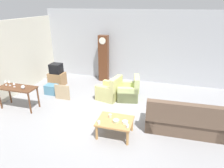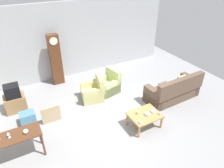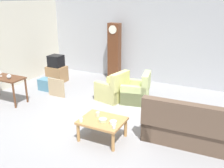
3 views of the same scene
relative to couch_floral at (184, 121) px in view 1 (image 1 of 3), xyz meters
The scene contains 22 objects.
ground_plane 2.22m from the couch_floral, behind, with size 10.40×10.40×0.00m, color gray.
garage_door_wall 4.52m from the couch_floral, 120.17° to the left, with size 8.40×0.16×3.20m, color #ADAFB5.
pegboard_wall_left 6.50m from the couch_floral, behind, with size 0.12×6.40×2.88m, color beige.
couch_floral is the anchor object (origin of this frame).
armchair_olive_near 2.99m from the couch_floral, 151.06° to the left, with size 0.93×0.91×0.92m.
armchair_olive_far 2.50m from the couch_floral, 139.50° to the left, with size 0.93×0.90×0.92m.
coffee_table_wood 1.96m from the couch_floral, 159.55° to the right, with size 0.96×0.76×0.47m.
console_table_dark 5.46m from the couch_floral, behind, with size 1.30×0.56×0.79m.
grandfather_clock 4.80m from the couch_floral, 136.47° to the left, with size 0.44×0.30×2.13m.
tv_stand_cabinet 5.68m from the couch_floral, 158.03° to the left, with size 0.68×0.52×0.57m, color #997047.
tv_crt 5.70m from the couch_floral, 158.03° to the left, with size 0.48×0.44×0.42m, color black.
framed_picture_leaning 4.44m from the couch_floral, 168.21° to the left, with size 0.60×0.05×0.58m, color tan.
storage_box_blue 5.18m from the couch_floral, 166.15° to the left, with size 0.47×0.38×0.39m, color teal.
glass_dome_cloche 5.19m from the couch_floral, behind, with size 0.13×0.13×0.13m, color silver.
cup_white_porcelain 2.41m from the couch_floral, 156.31° to the right, with size 0.08×0.08×0.09m, color white.
cup_blue_rimmed 1.71m from the couch_floral, 147.46° to the right, with size 0.07×0.07×0.09m, color silver.
cup_cream_tall 2.09m from the couch_floral, 164.06° to the right, with size 0.09×0.09×0.10m, color beige.
bowl_white_stacked 1.71m from the couch_floral, 154.43° to the right, with size 0.15×0.15×0.06m, color white.
bowl_shallow_green 1.94m from the couch_floral, 157.38° to the right, with size 0.18×0.18×0.06m, color #B2C69E.
wine_glass_tall 5.96m from the couch_floral, behind, with size 0.07×0.07×0.21m.
wine_glass_mid 5.81m from the couch_floral, behind, with size 0.08×0.08×0.21m.
wine_glass_short 5.58m from the couch_floral, behind, with size 0.08×0.08×0.18m.
Camera 1 is at (1.54, -5.31, 3.46)m, focal length 31.74 mm.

